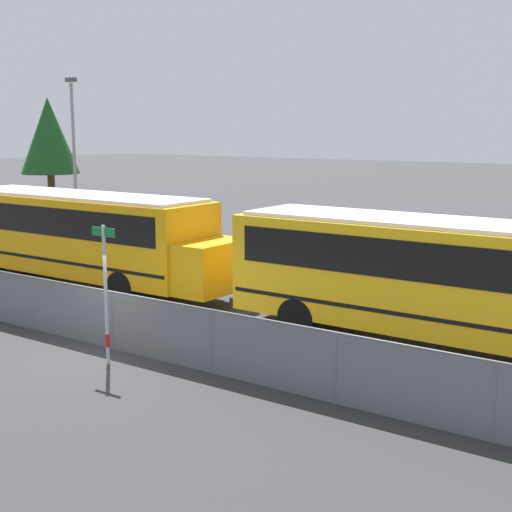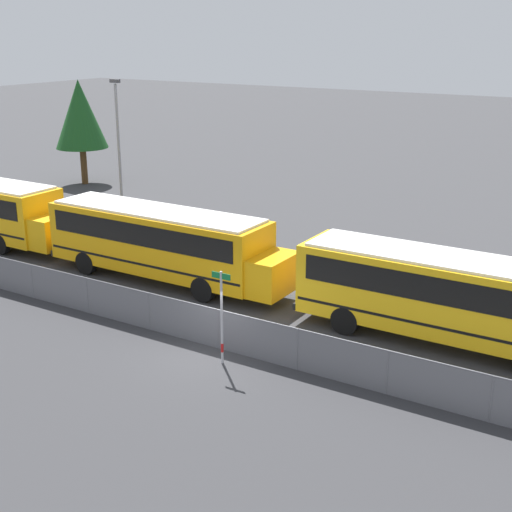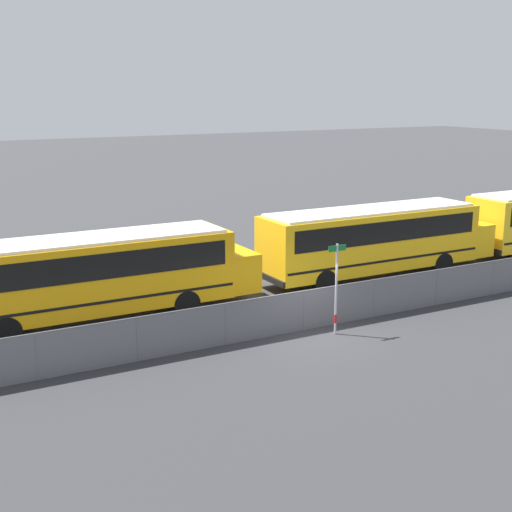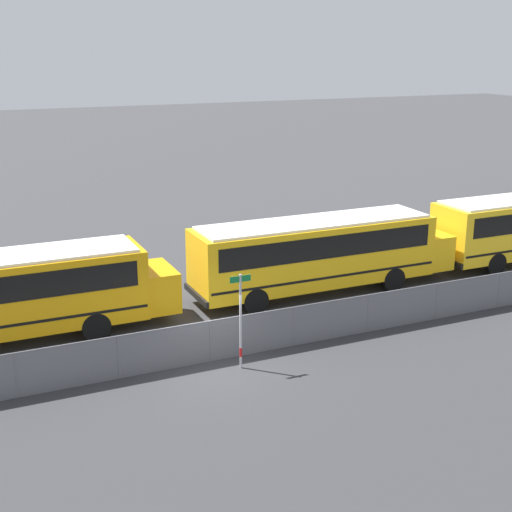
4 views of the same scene
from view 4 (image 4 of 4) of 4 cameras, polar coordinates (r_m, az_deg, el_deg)
The scene contains 6 objects.
ground_plane at distance 23.66m, azimuth -3.67°, elevation -8.41°, with size 200.00×200.00×0.00m, color #38383A.
road_strip at distance 18.82m, azimuth 3.08°, elevation -15.47°, with size 94.48×12.00×0.01m.
fence at distance 23.35m, azimuth -3.70°, elevation -6.77°, with size 60.55×0.07×1.44m.
school_bus_1 at distance 25.88m, azimuth -19.75°, elevation -2.71°, with size 11.59×2.58×3.12m.
school_bus_2 at distance 29.45m, azimuth 5.11°, elevation 0.52°, with size 11.59×2.58×3.12m.
street_sign at distance 22.51m, azimuth -1.24°, elevation -5.09°, with size 0.70×0.09×3.17m.
Camera 4 is at (-7.46, -20.11, 9.99)m, focal length 50.00 mm.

